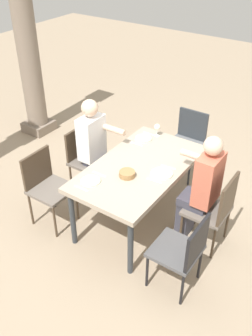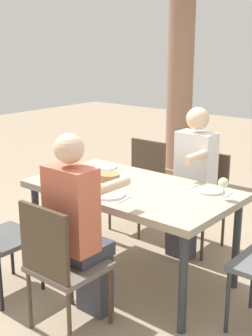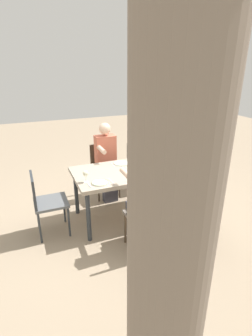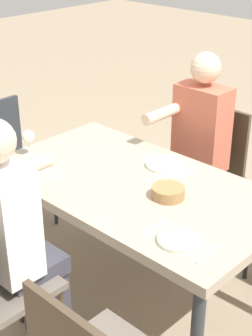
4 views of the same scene
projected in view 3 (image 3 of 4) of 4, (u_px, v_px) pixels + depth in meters
The scene contains 21 objects.
ground_plane at pixel (129, 215), 4.14m from camera, with size 16.00×16.00×0.00m, color gray.
dining_table at pixel (129, 174), 3.88m from camera, with size 1.62×0.91×0.77m.
chair_west_north at pixel (197, 204), 3.40m from camera, with size 0.44×0.44×0.90m.
chair_west_south at pixel (140, 163), 4.92m from camera, with size 0.44×0.44×0.86m.
chair_mid_north at pixel (148, 216), 3.16m from camera, with size 0.44×0.44×0.88m.
chair_mid_south at pixel (104, 167), 4.67m from camera, with size 0.44×0.44×0.91m.
chair_head_east at pixel (44, 200), 3.52m from camera, with size 0.44×0.44×0.90m.
diner_woman_green at pixel (107, 160), 4.44m from camera, with size 0.35×0.49×1.33m.
diner_man_white at pixel (142, 196), 3.24m from camera, with size 0.35×0.49×1.33m.
stone_column_centre at pixel (166, 295), 1.09m from camera, with size 0.43×0.43×2.72m.
plate_0 at pixel (169, 170), 3.81m from camera, with size 0.22×0.22×0.02m.
fork_0 at pixel (178, 169), 3.87m from camera, with size 0.02×0.17×0.01m, color silver.
spoon_0 at pixel (160, 172), 3.76m from camera, with size 0.02×0.17×0.01m, color silver.
plate_1 at pixel (122, 163), 4.09m from camera, with size 0.25×0.25×0.02m.
fork_1 at pixel (130, 162), 4.15m from camera, with size 0.02×0.17×0.01m, color silver.
spoon_1 at pixel (113, 165), 4.04m from camera, with size 0.02×0.17×0.01m, color silver.
plate_2 at pixel (100, 182), 3.43m from camera, with size 0.22×0.22×0.02m.
wine_glass_2 at pixel (86, 174), 3.41m from camera, with size 0.08×0.08×0.16m.
fork_2 at pixel (111, 181), 3.48m from camera, with size 0.02×0.17×0.01m, color silver.
spoon_2 at pixel (89, 185), 3.38m from camera, with size 0.02×0.17×0.01m, color silver.
bread_basket at pixel (144, 166), 3.93m from camera, with size 0.17×0.17×0.06m, color #9E7547.
Camera 3 is at (1.39, 3.29, 2.23)m, focal length 28.04 mm.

